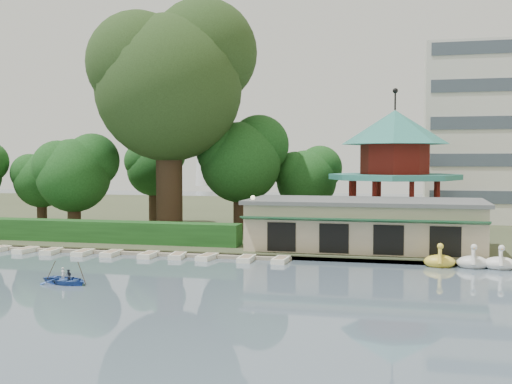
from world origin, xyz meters
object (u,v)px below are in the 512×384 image
(big_tree, at_px, (171,76))
(boathouse, at_px, (365,224))
(rowboat_with_passengers, at_px, (66,276))
(pavilion, at_px, (395,159))
(dock, at_px, (86,250))

(big_tree, bearing_deg, boathouse, -18.38)
(big_tree, bearing_deg, rowboat_with_passengers, -84.74)
(pavilion, bearing_deg, boathouse, -101.28)
(dock, distance_m, pavilion, 29.14)
(pavilion, distance_m, big_tree, 22.59)
(dock, relative_size, big_tree, 1.50)
(dock, relative_size, pavilion, 2.52)
(big_tree, height_order, rowboat_with_passengers, big_tree)
(big_tree, bearing_deg, pavilion, 10.28)
(boathouse, height_order, pavilion, pavilion)
(dock, relative_size, rowboat_with_passengers, 6.70)
(dock, relative_size, boathouse, 1.83)
(boathouse, relative_size, big_tree, 0.82)
(dock, height_order, big_tree, big_tree)
(dock, height_order, rowboat_with_passengers, rowboat_with_passengers)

